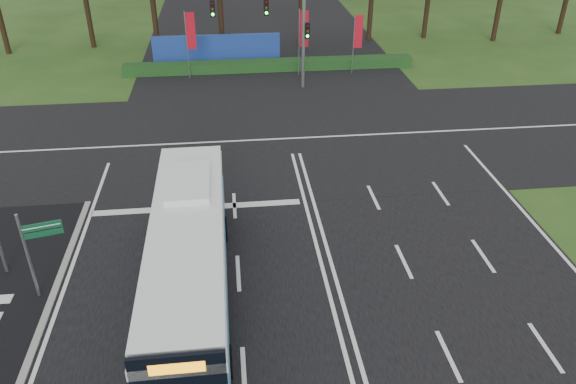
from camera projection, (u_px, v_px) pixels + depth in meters
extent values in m
plane|color=#2A4F1A|center=(322.00, 268.00, 22.09)|extent=(120.00, 120.00, 0.00)
cube|color=black|center=(322.00, 267.00, 22.08)|extent=(20.00, 120.00, 0.04)
cube|color=black|center=(288.00, 139.00, 32.36)|extent=(120.00, 14.00, 0.05)
cube|color=gray|center=(35.00, 344.00, 18.52)|extent=(0.25, 18.00, 0.12)
cube|color=#64AFE9|center=(191.00, 272.00, 20.14)|extent=(2.59, 12.20, 1.12)
cube|color=black|center=(192.00, 283.00, 20.39)|extent=(2.57, 12.14, 0.30)
cube|color=black|center=(188.00, 249.00, 19.62)|extent=(2.49, 12.02, 0.97)
cube|color=white|center=(187.00, 235.00, 19.31)|extent=(2.59, 12.20, 0.36)
cube|color=white|center=(186.00, 226.00, 19.13)|extent=(2.54, 11.72, 0.36)
cube|color=white|center=(188.00, 182.00, 21.15)|extent=(1.64, 3.05, 0.25)
cube|color=orange|center=(177.00, 368.00, 14.03)|extent=(1.42, 0.07, 0.36)
cylinder|color=black|center=(166.00, 233.00, 23.26)|extent=(0.29, 1.06, 1.06)
cylinder|color=black|center=(224.00, 229.00, 23.50)|extent=(0.29, 1.06, 1.06)
cylinder|color=black|center=(149.00, 369.00, 17.00)|extent=(0.29, 1.06, 1.06)
cylinder|color=black|center=(228.00, 362.00, 17.23)|extent=(0.29, 1.06, 1.06)
cylinder|color=gray|center=(28.00, 257.00, 19.74)|extent=(0.11, 0.11, 3.57)
cube|color=#0D4928|center=(41.00, 226.00, 19.35)|extent=(1.32, 0.37, 0.27)
cube|color=#0D4928|center=(43.00, 234.00, 19.51)|extent=(1.32, 0.37, 0.20)
cube|color=white|center=(41.00, 227.00, 19.32)|extent=(1.22, 0.30, 0.04)
cylinder|color=gray|center=(187.00, 46.00, 40.29)|extent=(0.08, 0.08, 4.87)
cube|color=#B40F1F|center=(191.00, 31.00, 39.85)|extent=(0.65, 0.14, 2.60)
cylinder|color=gray|center=(299.00, 43.00, 40.88)|extent=(0.08, 0.08, 4.87)
cube|color=#B40F1F|center=(304.00, 29.00, 40.33)|extent=(0.64, 0.17, 2.60)
cylinder|color=gray|center=(353.00, 45.00, 41.27)|extent=(0.07, 0.07, 4.45)
cube|color=#B40F1F|center=(359.00, 32.00, 40.81)|extent=(0.59, 0.06, 2.37)
cylinder|color=gray|center=(303.00, 38.00, 38.07)|extent=(0.24, 0.24, 7.00)
cube|color=black|center=(266.00, 7.00, 36.77)|extent=(0.32, 0.28, 1.05)
cube|color=black|center=(213.00, 9.00, 36.43)|extent=(0.32, 0.28, 1.05)
cube|color=black|center=(307.00, 31.00, 37.84)|extent=(0.32, 0.28, 1.05)
cube|color=#193D16|center=(270.00, 65.00, 42.88)|extent=(22.00, 1.20, 0.80)
cube|color=navy|center=(217.00, 49.00, 44.28)|extent=(10.00, 0.30, 2.20)
cylinder|color=black|center=(220.00, 2.00, 45.38)|extent=(0.44, 0.44, 8.05)
cylinder|color=black|center=(301.00, 3.00, 46.90)|extent=(0.44, 0.44, 7.28)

